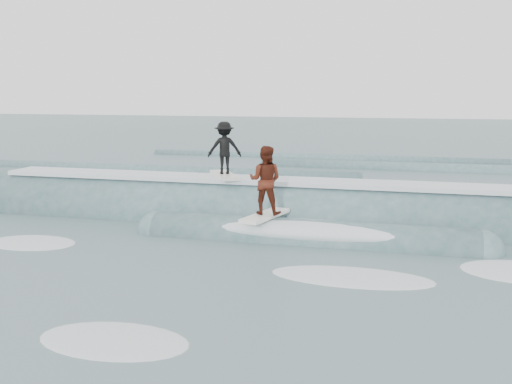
# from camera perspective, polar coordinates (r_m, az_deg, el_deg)

# --- Properties ---
(ground) EXTENTS (160.00, 160.00, 0.00)m
(ground) POSITION_cam_1_polar(r_m,az_deg,el_deg) (14.28, -3.48, -6.64)
(ground) COLOR #415B5F
(ground) RESTS_ON ground
(breaking_wave) EXTENTS (22.76, 4.09, 2.62)m
(breaking_wave) POSITION_cam_1_polar(r_m,az_deg,el_deg) (18.04, 1.28, -2.98)
(breaking_wave) COLOR #395F61
(breaking_wave) RESTS_ON ground
(surfer_black) EXTENTS (1.52, 1.99, 1.77)m
(surfer_black) POSITION_cam_1_polar(r_m,az_deg,el_deg) (18.36, -3.17, 4.20)
(surfer_black) COLOR silver
(surfer_black) RESTS_ON ground
(surfer_red) EXTENTS (1.05, 2.07, 2.01)m
(surfer_red) POSITION_cam_1_polar(r_m,az_deg,el_deg) (15.83, 0.93, 0.91)
(surfer_red) COLOR white
(surfer_red) RESTS_ON ground
(whitewater) EXTENTS (15.29, 7.38, 0.10)m
(whitewater) POSITION_cam_1_polar(r_m,az_deg,el_deg) (13.16, -0.80, -8.09)
(whitewater) COLOR white
(whitewater) RESTS_ON ground
(far_swells) EXTENTS (38.14, 8.65, 0.80)m
(far_swells) POSITION_cam_1_polar(r_m,az_deg,el_deg) (31.19, 7.05, 2.39)
(far_swells) COLOR #395F61
(far_swells) RESTS_ON ground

